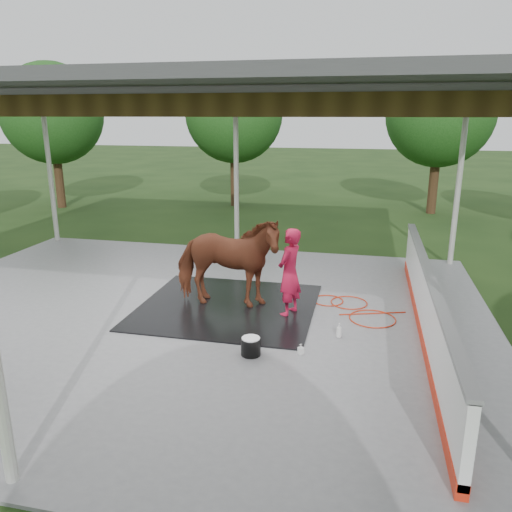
% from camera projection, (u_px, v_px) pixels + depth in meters
% --- Properties ---
extents(ground, '(100.00, 100.00, 0.00)m').
position_uv_depth(ground, '(176.00, 316.00, 9.71)').
color(ground, '#1E3814').
extents(concrete_slab, '(12.00, 10.00, 0.05)m').
position_uv_depth(concrete_slab, '(176.00, 314.00, 9.70)').
color(concrete_slab, slate).
rests_on(concrete_slab, ground).
extents(pavilion_structure, '(12.60, 10.60, 4.05)m').
position_uv_depth(pavilion_structure, '(166.00, 103.00, 8.62)').
color(pavilion_structure, beige).
rests_on(pavilion_structure, ground).
extents(dasher_board, '(0.16, 8.00, 1.15)m').
position_uv_depth(dasher_board, '(426.00, 306.00, 8.58)').
color(dasher_board, red).
rests_on(dasher_board, concrete_slab).
extents(tree_belt, '(28.00, 28.00, 5.80)m').
position_uv_depth(tree_belt, '(200.00, 114.00, 9.45)').
color(tree_belt, '#382314').
rests_on(tree_belt, ground).
extents(rubber_mat, '(3.45, 3.24, 0.03)m').
position_uv_depth(rubber_mat, '(228.00, 306.00, 10.01)').
color(rubber_mat, black).
rests_on(rubber_mat, concrete_slab).
extents(horse, '(2.20, 1.07, 1.83)m').
position_uv_depth(horse, '(227.00, 262.00, 9.76)').
color(horse, brown).
rests_on(horse, rubber_mat).
extents(handler, '(0.60, 0.72, 1.70)m').
position_uv_depth(handler, '(290.00, 272.00, 9.42)').
color(handler, '#B81338').
rests_on(handler, concrete_slab).
extents(wash_bucket, '(0.32, 0.32, 0.30)m').
position_uv_depth(wash_bucket, '(251.00, 346.00, 7.99)').
color(wash_bucket, black).
rests_on(wash_bucket, concrete_slab).
extents(soap_bottle_a, '(0.12, 0.12, 0.26)m').
position_uv_depth(soap_bottle_a, '(339.00, 330.00, 8.62)').
color(soap_bottle_a, silver).
rests_on(soap_bottle_a, concrete_slab).
extents(soap_bottle_b, '(0.11, 0.11, 0.18)m').
position_uv_depth(soap_bottle_b, '(301.00, 349.00, 8.02)').
color(soap_bottle_b, '#338CD8').
rests_on(soap_bottle_b, concrete_slab).
extents(hose_coil, '(1.85, 1.56, 0.02)m').
position_uv_depth(hose_coil, '(354.00, 309.00, 9.88)').
color(hose_coil, '#B4270C').
rests_on(hose_coil, concrete_slab).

